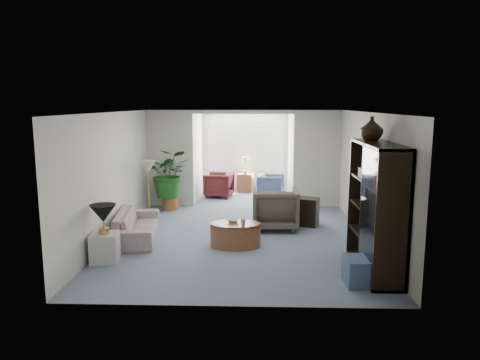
{
  "coord_description": "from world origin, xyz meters",
  "views": [
    {
      "loc": [
        0.31,
        -8.69,
        2.67
      ],
      "look_at": [
        0.0,
        0.6,
        1.1
      ],
      "focal_mm": 34.11,
      "sensor_mm": 36.0,
      "label": 1
    }
  ],
  "objects_px": {
    "entertainment_cabinet": "(376,208)",
    "ottoman": "(362,271)",
    "sunroom_chair_blue": "(271,186)",
    "coffee_table": "(235,235)",
    "sunroom_chair_maroon": "(219,185)",
    "wingback_chair": "(275,208)",
    "table_lamp": "(103,213)",
    "sofa": "(137,225)",
    "coffee_cup": "(243,222)",
    "framed_picture": "(369,156)",
    "coffee_bowl": "(233,220)",
    "floor_lamp": "(148,167)",
    "side_table_dark": "(306,212)",
    "sunroom_table": "(245,183)",
    "end_table": "(105,248)",
    "plant_pot": "(170,203)",
    "cabinet_urn": "(372,128)"
  },
  "relations": [
    {
      "from": "coffee_bowl",
      "to": "sunroom_chair_blue",
      "type": "relative_size",
      "value": 0.33
    },
    {
      "from": "plant_pot",
      "to": "sunroom_table",
      "type": "bearing_deg",
      "value": 51.93
    },
    {
      "from": "entertainment_cabinet",
      "to": "plant_pot",
      "type": "height_order",
      "value": "entertainment_cabinet"
    },
    {
      "from": "sunroom_chair_maroon",
      "to": "sunroom_table",
      "type": "distance_m",
      "value": 1.06
    },
    {
      "from": "sofa",
      "to": "side_table_dark",
      "type": "bearing_deg",
      "value": -79.76
    },
    {
      "from": "floor_lamp",
      "to": "coffee_bowl",
      "type": "distance_m",
      "value": 2.78
    },
    {
      "from": "sofa",
      "to": "coffee_cup",
      "type": "height_order",
      "value": "sofa"
    },
    {
      "from": "cabinet_urn",
      "to": "sunroom_table",
      "type": "relative_size",
      "value": 0.7
    },
    {
      "from": "coffee_bowl",
      "to": "ottoman",
      "type": "relative_size",
      "value": 0.47
    },
    {
      "from": "floor_lamp",
      "to": "end_table",
      "type": "bearing_deg",
      "value": -92.44
    },
    {
      "from": "sunroom_chair_blue",
      "to": "coffee_table",
      "type": "bearing_deg",
      "value": 179.46
    },
    {
      "from": "sunroom_table",
      "to": "entertainment_cabinet",
      "type": "bearing_deg",
      "value": -71.2
    },
    {
      "from": "ottoman",
      "to": "entertainment_cabinet",
      "type": "bearing_deg",
      "value": 61.34
    },
    {
      "from": "floor_lamp",
      "to": "ottoman",
      "type": "bearing_deg",
      "value": -41.82
    },
    {
      "from": "framed_picture",
      "to": "end_table",
      "type": "distance_m",
      "value": 5.07
    },
    {
      "from": "entertainment_cabinet",
      "to": "ottoman",
      "type": "xyz_separation_m",
      "value": [
        -0.32,
        -0.58,
        -0.83
      ]
    },
    {
      "from": "entertainment_cabinet",
      "to": "ottoman",
      "type": "distance_m",
      "value": 1.06
    },
    {
      "from": "wingback_chair",
      "to": "sunroom_chair_blue",
      "type": "bearing_deg",
      "value": -91.25
    },
    {
      "from": "sofa",
      "to": "table_lamp",
      "type": "xyz_separation_m",
      "value": [
        -0.2,
        -1.35,
        0.57
      ]
    },
    {
      "from": "wingback_chair",
      "to": "sunroom_chair_maroon",
      "type": "bearing_deg",
      "value": -66.85
    },
    {
      "from": "coffee_cup",
      "to": "entertainment_cabinet",
      "type": "height_order",
      "value": "entertainment_cabinet"
    },
    {
      "from": "ottoman",
      "to": "table_lamp",
      "type": "bearing_deg",
      "value": 168.74
    },
    {
      "from": "sofa",
      "to": "wingback_chair",
      "type": "distance_m",
      "value": 2.91
    },
    {
      "from": "end_table",
      "to": "plant_pot",
      "type": "xyz_separation_m",
      "value": [
        0.39,
        3.88,
        -0.09
      ]
    },
    {
      "from": "table_lamp",
      "to": "plant_pot",
      "type": "xyz_separation_m",
      "value": [
        0.39,
        3.88,
        -0.69
      ]
    },
    {
      "from": "table_lamp",
      "to": "plant_pot",
      "type": "distance_m",
      "value": 3.96
    },
    {
      "from": "coffee_table",
      "to": "cabinet_urn",
      "type": "xyz_separation_m",
      "value": [
        2.28,
        -0.67,
        2.04
      ]
    },
    {
      "from": "ottoman",
      "to": "sunroom_table",
      "type": "bearing_deg",
      "value": 105.01
    },
    {
      "from": "coffee_bowl",
      "to": "sunroom_chair_blue",
      "type": "xyz_separation_m",
      "value": [
        0.87,
        4.49,
        -0.15
      ]
    },
    {
      "from": "coffee_table",
      "to": "framed_picture",
      "type": "bearing_deg",
      "value": 7.25
    },
    {
      "from": "sofa",
      "to": "framed_picture",
      "type": "bearing_deg",
      "value": -99.3
    },
    {
      "from": "entertainment_cabinet",
      "to": "sunroom_chair_maroon",
      "type": "height_order",
      "value": "entertainment_cabinet"
    },
    {
      "from": "coffee_bowl",
      "to": "side_table_dark",
      "type": "distance_m",
      "value": 2.14
    },
    {
      "from": "table_lamp",
      "to": "side_table_dark",
      "type": "bearing_deg",
      "value": 34.09
    },
    {
      "from": "entertainment_cabinet",
      "to": "sunroom_chair_maroon",
      "type": "xyz_separation_m",
      "value": [
        -2.96,
        5.76,
        -0.68
      ]
    },
    {
      "from": "table_lamp",
      "to": "sunroom_chair_blue",
      "type": "distance_m",
      "value": 6.29
    },
    {
      "from": "coffee_bowl",
      "to": "wingback_chair",
      "type": "xyz_separation_m",
      "value": [
        0.85,
        1.17,
        -0.04
      ]
    },
    {
      "from": "coffee_cup",
      "to": "sunroom_chair_blue",
      "type": "bearing_deg",
      "value": 81.89
    },
    {
      "from": "sunroom_table",
      "to": "end_table",
      "type": "bearing_deg",
      "value": -109.78
    },
    {
      "from": "table_lamp",
      "to": "ottoman",
      "type": "bearing_deg",
      "value": -11.26
    },
    {
      "from": "sunroom_table",
      "to": "wingback_chair",
      "type": "bearing_deg",
      "value": -79.83
    },
    {
      "from": "sunroom_chair_maroon",
      "to": "wingback_chair",
      "type": "bearing_deg",
      "value": 33.62
    },
    {
      "from": "framed_picture",
      "to": "ottoman",
      "type": "distance_m",
      "value": 2.61
    },
    {
      "from": "entertainment_cabinet",
      "to": "coffee_cup",
      "type": "bearing_deg",
      "value": 153.38
    },
    {
      "from": "side_table_dark",
      "to": "wingback_chair",
      "type": "bearing_deg",
      "value": -156.8
    },
    {
      "from": "side_table_dark",
      "to": "sofa",
      "type": "bearing_deg",
      "value": -161.86
    },
    {
      "from": "coffee_cup",
      "to": "sunroom_chair_maroon",
      "type": "bearing_deg",
      "value": 100.07
    },
    {
      "from": "end_table",
      "to": "ottoman",
      "type": "height_order",
      "value": "end_table"
    },
    {
      "from": "cabinet_urn",
      "to": "sunroom_chair_maroon",
      "type": "relative_size",
      "value": 0.51
    },
    {
      "from": "sunroom_chair_maroon",
      "to": "sunroom_chair_blue",
      "type": "bearing_deg",
      "value": 99.58
    }
  ]
}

